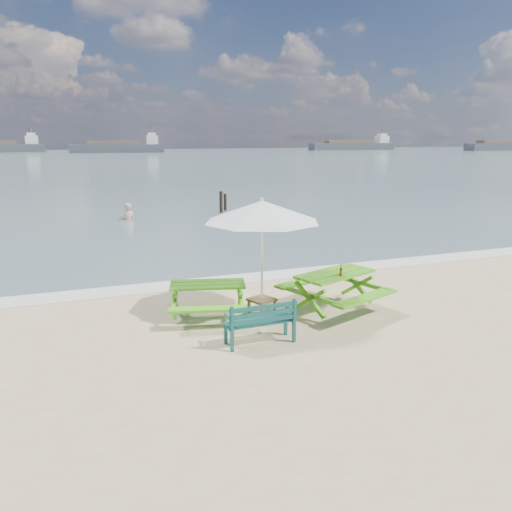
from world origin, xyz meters
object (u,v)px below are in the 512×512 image
object	(u,v)px
side_table	(262,305)
beer_bottle	(341,272)
picnic_table_left	(208,301)
swimmer	(128,223)
picnic_table_right	(334,292)
patio_umbrella	(262,211)
park_bench	(260,330)

from	to	relation	value
side_table	beer_bottle	world-z (taller)	beer_bottle
picnic_table_left	swimmer	bearing A→B (deg)	90.44
picnic_table_right	beer_bottle	distance (m)	0.59
patio_umbrella	swimmer	world-z (taller)	patio_umbrella
park_bench	picnic_table_right	bearing A→B (deg)	27.15
side_table	patio_umbrella	xyz separation A→B (m)	(0.00, 0.00, 2.05)
park_bench	swimmer	size ratio (longest dim) A/B	0.69
picnic_table_left	park_bench	distance (m)	1.75
picnic_table_left	beer_bottle	world-z (taller)	beer_bottle
park_bench	side_table	bearing A→B (deg)	67.64
picnic_table_right	swimmer	distance (m)	14.70
beer_bottle	swimmer	distance (m)	14.99
picnic_table_left	patio_umbrella	xyz separation A→B (m)	(1.16, -0.15, 1.86)
park_bench	side_table	xyz separation A→B (m)	(0.62, 1.51, -0.08)
side_table	beer_bottle	size ratio (longest dim) A/B	2.67
park_bench	patio_umbrella	world-z (taller)	patio_umbrella
picnic_table_left	patio_umbrella	size ratio (longest dim) A/B	0.64
picnic_table_right	patio_umbrella	size ratio (longest dim) A/B	0.77
picnic_table_left	beer_bottle	bearing A→B (deg)	-16.86
picnic_table_right	swimmer	xyz separation A→B (m)	(-2.82, 14.42, -0.58)
picnic_table_left	park_bench	size ratio (longest dim) A/B	1.58
side_table	swimmer	distance (m)	14.08
beer_bottle	picnic_table_right	bearing A→B (deg)	85.92
picnic_table_left	swimmer	xyz separation A→B (m)	(-0.11, 13.87, -0.53)
swimmer	side_table	bearing A→B (deg)	-84.83
patio_umbrella	swimmer	xyz separation A→B (m)	(-1.27, 14.02, -2.39)
park_bench	side_table	distance (m)	1.64
picnic_table_left	beer_bottle	distance (m)	2.87
picnic_table_left	picnic_table_right	bearing A→B (deg)	-11.44
swimmer	picnic_table_left	bearing A→B (deg)	-89.56
picnic_table_right	park_bench	distance (m)	2.45
patio_umbrella	beer_bottle	bearing A→B (deg)	-23.49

